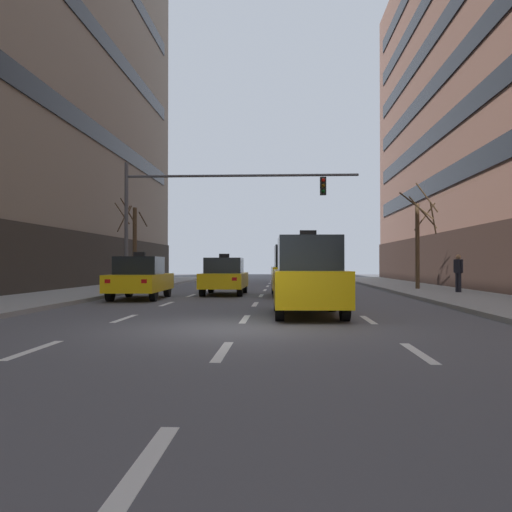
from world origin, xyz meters
The scene contains 35 objects.
ground_plane centered at (0.00, 0.00, 0.00)m, with size 120.00×120.00×0.00m, color #515156.
lane_stripe_l1_s3 centered at (-3.05, -3.00, 0.00)m, with size 0.16×2.00×0.01m, color silver.
lane_stripe_l1_s4 centered at (-3.05, 2.00, 0.00)m, with size 0.16×2.00×0.01m, color silver.
lane_stripe_l1_s5 centered at (-3.05, 7.00, 0.00)m, with size 0.16×2.00×0.01m, color silver.
lane_stripe_l1_s6 centered at (-3.05, 12.00, 0.00)m, with size 0.16×2.00×0.01m, color silver.
lane_stripe_l1_s7 centered at (-3.05, 17.00, 0.00)m, with size 0.16×2.00×0.01m, color silver.
lane_stripe_l1_s8 centered at (-3.05, 22.00, 0.00)m, with size 0.16×2.00×0.01m, color silver.
lane_stripe_l1_s9 centered at (-3.05, 27.00, 0.00)m, with size 0.16×2.00×0.01m, color silver.
lane_stripe_l1_s10 centered at (-3.05, 32.00, 0.00)m, with size 0.16×2.00×0.01m, color silver.
lane_stripe_l2_s2 centered at (0.00, -8.00, 0.00)m, with size 0.16×2.00×0.01m, color silver.
lane_stripe_l2_s3 centered at (0.00, -3.00, 0.00)m, with size 0.16×2.00×0.01m, color silver.
lane_stripe_l2_s4 centered at (0.00, 2.00, 0.00)m, with size 0.16×2.00×0.01m, color silver.
lane_stripe_l2_s5 centered at (0.00, 7.00, 0.00)m, with size 0.16×2.00×0.01m, color silver.
lane_stripe_l2_s6 centered at (0.00, 12.00, 0.00)m, with size 0.16×2.00×0.01m, color silver.
lane_stripe_l2_s7 centered at (0.00, 17.00, 0.00)m, with size 0.16×2.00×0.01m, color silver.
lane_stripe_l2_s8 centered at (0.00, 22.00, 0.00)m, with size 0.16×2.00×0.01m, color silver.
lane_stripe_l2_s9 centered at (0.00, 27.00, 0.00)m, with size 0.16×2.00×0.01m, color silver.
lane_stripe_l2_s10 centered at (0.00, 32.00, 0.00)m, with size 0.16×2.00×0.01m, color silver.
lane_stripe_l3_s3 centered at (3.05, -3.00, 0.00)m, with size 0.16×2.00×0.01m, color silver.
lane_stripe_l3_s4 centered at (3.05, 2.00, 0.00)m, with size 0.16×2.00×0.01m, color silver.
lane_stripe_l3_s5 centered at (3.05, 7.00, 0.00)m, with size 0.16×2.00×0.01m, color silver.
lane_stripe_l3_s6 centered at (3.05, 12.00, 0.00)m, with size 0.16×2.00×0.01m, color silver.
lane_stripe_l3_s7 centered at (3.05, 17.00, 0.00)m, with size 0.16×2.00×0.01m, color silver.
lane_stripe_l3_s8 centered at (3.05, 22.00, 0.00)m, with size 0.16×2.00×0.01m, color silver.
lane_stripe_l3_s9 centered at (3.05, 27.00, 0.00)m, with size 0.16×2.00×0.01m, color silver.
lane_stripe_l3_s10 centered at (3.05, 32.00, 0.00)m, with size 0.16×2.00×0.01m, color silver.
taxi_driving_0 centered at (-1.67, 12.69, 0.81)m, with size 1.86×4.40×1.83m.
taxi_driving_1 centered at (-4.64, 9.48, 0.82)m, with size 1.97×4.48×1.84m.
taxi_driving_2 centered at (1.41, 11.76, 1.08)m, with size 2.04×4.54×2.35m.
car_driving_3 centered at (1.56, 28.37, 0.82)m, with size 2.04×4.52×1.67m.
taxi_driving_4 centered at (1.62, 2.97, 1.05)m, with size 1.93×4.38×2.27m.
traffic_signal_0 centered at (-2.91, 13.95, 4.36)m, with size 11.06×0.35×6.08m.
street_tree_0 centered at (7.75, 16.00, 2.64)m, with size 2.09×1.96×5.19m.
street_tree_2 centered at (-7.74, 19.70, 2.65)m, with size 1.86×2.09×5.06m.
pedestrian_0 centered at (8.62, 12.65, 1.10)m, with size 0.33×0.48×1.66m.
Camera 1 is at (0.95, -11.58, 1.39)m, focal length 38.23 mm.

